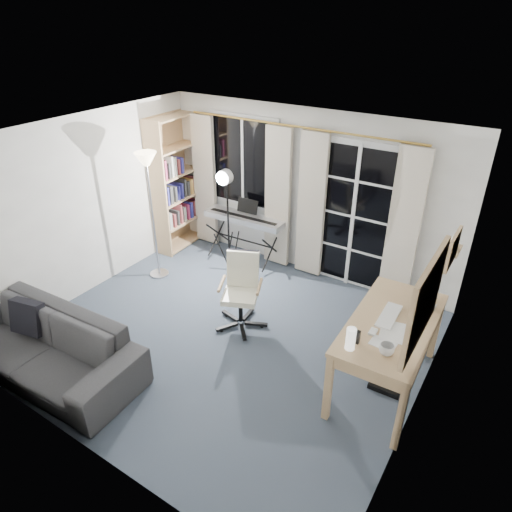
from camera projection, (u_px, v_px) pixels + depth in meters
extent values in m
cube|color=#333C4B|center=(226.00, 336.00, 5.60)|extent=(4.50, 4.00, 0.02)
cube|color=white|center=(244.00, 162.00, 6.83)|extent=(1.20, 0.06, 1.40)
cube|color=black|center=(243.00, 162.00, 6.81)|extent=(1.10, 0.02, 1.30)
cube|color=white|center=(243.00, 162.00, 6.80)|extent=(0.04, 0.03, 1.30)
cube|color=white|center=(354.00, 217.00, 6.21)|extent=(1.32, 0.06, 2.11)
cube|color=black|center=(333.00, 213.00, 6.33)|extent=(0.55, 0.02, 1.95)
cube|color=black|center=(375.00, 223.00, 6.04)|extent=(0.55, 0.02, 1.95)
cube|color=white|center=(353.00, 218.00, 6.18)|extent=(0.05, 0.04, 2.05)
cube|color=white|center=(349.00, 249.00, 6.41)|extent=(1.15, 0.03, 0.03)
cube|color=white|center=(353.00, 217.00, 6.16)|extent=(1.15, 0.03, 0.03)
cube|color=white|center=(357.00, 181.00, 5.92)|extent=(1.15, 0.03, 0.03)
cylinder|color=gold|center=(297.00, 126.00, 6.03)|extent=(3.50, 0.03, 0.03)
cube|color=beige|center=(205.00, 182.00, 7.29)|extent=(0.40, 0.07, 2.10)
cube|color=beige|center=(278.00, 199.00, 6.65)|extent=(0.40, 0.07, 2.10)
cube|color=beige|center=(311.00, 207.00, 6.39)|extent=(0.40, 0.07, 2.10)
cube|color=beige|center=(404.00, 228.00, 5.77)|extent=(0.40, 0.07, 2.10)
cube|color=tan|center=(157.00, 192.00, 6.89)|extent=(0.34, 0.05, 2.14)
cube|color=tan|center=(196.00, 174.00, 7.62)|extent=(0.34, 0.05, 2.14)
cube|color=tan|center=(170.00, 181.00, 7.33)|extent=(0.07, 0.97, 2.14)
cube|color=tan|center=(183.00, 241.00, 7.76)|extent=(0.38, 0.98, 0.03)
cube|color=tan|center=(181.00, 220.00, 7.57)|extent=(0.38, 0.98, 0.03)
cube|color=tan|center=(179.00, 197.00, 7.37)|extent=(0.38, 0.98, 0.03)
cube|color=tan|center=(177.00, 173.00, 7.18)|extent=(0.38, 0.98, 0.03)
cube|color=tan|center=(175.00, 147.00, 6.98)|extent=(0.38, 0.98, 0.03)
cube|color=tan|center=(172.00, 116.00, 6.76)|extent=(0.38, 0.98, 0.03)
cube|color=#B6B6AC|center=(165.00, 220.00, 7.19)|extent=(0.24, 0.07, 0.28)
cube|color=#A34446|center=(170.00, 220.00, 7.28)|extent=(0.24, 0.05, 0.22)
cube|color=#373737|center=(173.00, 217.00, 7.34)|extent=(0.24, 0.05, 0.25)
cube|color=#A34446|center=(176.00, 213.00, 7.39)|extent=(0.24, 0.05, 0.32)
cube|color=#B6B6AC|center=(180.00, 213.00, 7.46)|extent=(0.24, 0.07, 0.25)
cube|color=#B4335E|center=(184.00, 211.00, 7.54)|extent=(0.24, 0.05, 0.26)
cube|color=#34339B|center=(187.00, 209.00, 7.60)|extent=(0.24, 0.06, 0.26)
cube|color=#A34446|center=(190.00, 208.00, 7.67)|extent=(0.24, 0.04, 0.25)
cube|color=#B4335E|center=(193.00, 206.00, 7.73)|extent=(0.24, 0.07, 0.26)
cube|color=#373737|center=(196.00, 203.00, 7.80)|extent=(0.24, 0.04, 0.28)
cube|color=#34339B|center=(163.00, 196.00, 6.99)|extent=(0.24, 0.04, 0.29)
cube|color=#373737|center=(166.00, 194.00, 7.05)|extent=(0.24, 0.07, 0.29)
cube|color=#373737|center=(171.00, 193.00, 7.14)|extent=(0.24, 0.05, 0.25)
cube|color=#34339B|center=(174.00, 192.00, 7.20)|extent=(0.24, 0.04, 0.23)
cube|color=#34339B|center=(177.00, 190.00, 7.25)|extent=(0.24, 0.05, 0.25)
cube|color=#373737|center=(180.00, 187.00, 7.31)|extent=(0.24, 0.05, 0.29)
cube|color=#373737|center=(183.00, 187.00, 7.38)|extent=(0.24, 0.06, 0.23)
cube|color=#EDAF59|center=(187.00, 185.00, 7.44)|extent=(0.24, 0.05, 0.25)
cube|color=#A34446|center=(190.00, 183.00, 7.51)|extent=(0.24, 0.04, 0.26)
cube|color=#373737|center=(193.00, 182.00, 7.57)|extent=(0.24, 0.04, 0.25)
cube|color=#B4335E|center=(160.00, 170.00, 6.79)|extent=(0.24, 0.05, 0.30)
cube|color=#373737|center=(164.00, 170.00, 6.87)|extent=(0.24, 0.04, 0.23)
cube|color=#B6B6AC|center=(167.00, 166.00, 6.90)|extent=(0.24, 0.04, 0.32)
cube|color=#B6B6AC|center=(170.00, 166.00, 6.97)|extent=(0.24, 0.05, 0.29)
cube|color=#A34446|center=(174.00, 166.00, 7.04)|extent=(0.24, 0.04, 0.24)
cube|color=#34339B|center=(177.00, 165.00, 7.09)|extent=(0.24, 0.05, 0.25)
cylinder|color=#B2B2B7|center=(160.00, 274.00, 6.86)|extent=(0.31, 0.31, 0.03)
cylinder|color=#B2B2B7|center=(153.00, 221.00, 6.43)|extent=(0.03, 0.03, 1.73)
cone|color=#FFE5B2|center=(146.00, 159.00, 6.00)|extent=(0.34, 0.34, 0.18)
cylinder|color=black|center=(219.00, 233.00, 7.32)|extent=(0.05, 0.62, 0.56)
cylinder|color=black|center=(219.00, 233.00, 7.32)|extent=(0.05, 0.62, 0.56)
cylinder|color=black|center=(272.00, 248.00, 6.87)|extent=(0.05, 0.62, 0.56)
cylinder|color=black|center=(272.00, 248.00, 6.87)|extent=(0.05, 0.62, 0.56)
cylinder|color=black|center=(245.00, 240.00, 7.10)|extent=(0.99, 0.06, 0.02)
cube|color=silver|center=(244.00, 218.00, 6.91)|extent=(1.29, 0.37, 0.09)
cube|color=white|center=(241.00, 218.00, 6.84)|extent=(1.19, 0.18, 0.01)
cube|color=black|center=(243.00, 217.00, 6.86)|extent=(1.15, 0.12, 0.01)
cube|color=black|center=(248.00, 206.00, 6.91)|extent=(0.35, 0.08, 0.21)
cylinder|color=black|center=(235.00, 253.00, 6.84)|extent=(0.03, 0.25, 0.65)
cylinder|color=black|center=(230.00, 248.00, 6.98)|extent=(0.22, 0.13, 0.65)
cylinder|color=black|center=(223.00, 253.00, 6.84)|extent=(0.22, 0.15, 0.65)
cylinder|color=black|center=(228.00, 213.00, 6.58)|extent=(0.03, 0.03, 1.12)
cylinder|color=silver|center=(225.00, 177.00, 6.28)|extent=(0.22, 0.13, 0.21)
cylinder|color=white|center=(222.00, 179.00, 6.23)|extent=(0.19, 0.03, 0.18)
cube|color=black|center=(256.00, 324.00, 5.74)|extent=(0.28, 0.16, 0.04)
cylinder|color=black|center=(262.00, 326.00, 5.74)|extent=(0.06, 0.06, 0.04)
cube|color=black|center=(248.00, 314.00, 5.92)|extent=(0.07, 0.29, 0.04)
cylinder|color=black|center=(251.00, 312.00, 5.98)|extent=(0.06, 0.06, 0.04)
cube|color=black|center=(230.00, 316.00, 5.88)|extent=(0.29, 0.10, 0.04)
cylinder|color=black|center=(227.00, 315.00, 5.94)|extent=(0.06, 0.06, 0.04)
cube|color=black|center=(227.00, 327.00, 5.68)|extent=(0.18, 0.27, 0.04)
cylinder|color=black|center=(221.00, 330.00, 5.66)|extent=(0.06, 0.06, 0.04)
cube|color=black|center=(243.00, 332.00, 5.59)|extent=(0.23, 0.24, 0.04)
cylinder|color=black|center=(244.00, 337.00, 5.54)|extent=(0.06, 0.06, 0.04)
cylinder|color=black|center=(241.00, 309.00, 5.66)|extent=(0.07, 0.07, 0.36)
cube|color=white|center=(240.00, 296.00, 5.57)|extent=(0.54, 0.54, 0.07)
cube|color=white|center=(243.00, 269.00, 5.61)|extent=(0.40, 0.26, 0.47)
cube|color=black|center=(243.00, 266.00, 5.63)|extent=(0.38, 0.24, 0.43)
cylinder|color=tan|center=(222.00, 283.00, 5.54)|extent=(0.18, 0.34, 0.04)
cylinder|color=tan|center=(259.00, 287.00, 5.48)|extent=(0.18, 0.34, 0.04)
cube|color=tan|center=(392.00, 324.00, 4.50)|extent=(0.82, 1.57, 0.04)
cube|color=tan|center=(391.00, 330.00, 4.54)|extent=(0.77, 1.52, 0.11)
cube|color=tan|center=(328.00, 388.00, 4.31)|extent=(0.07, 0.07, 0.78)
cube|color=tan|center=(400.00, 417.00, 4.00)|extent=(0.07, 0.07, 0.78)
cube|color=tan|center=(376.00, 310.00, 5.40)|extent=(0.07, 0.07, 0.78)
cube|color=tan|center=(436.00, 329.00, 5.09)|extent=(0.07, 0.07, 0.78)
cube|color=silver|center=(426.00, 305.00, 4.72)|extent=(0.20, 0.14, 0.02)
cube|color=silver|center=(428.00, 294.00, 4.65)|extent=(0.05, 0.03, 0.24)
cube|color=silver|center=(431.00, 279.00, 4.57)|extent=(0.06, 0.60, 0.37)
cube|color=black|center=(429.00, 278.00, 4.58)|extent=(0.03, 0.55, 0.33)
cube|color=white|center=(389.00, 316.00, 4.56)|extent=(0.17, 0.47, 0.02)
cube|color=white|center=(373.00, 332.00, 4.34)|extent=(0.07, 0.11, 0.02)
cube|color=white|center=(393.00, 332.00, 4.35)|extent=(0.30, 0.37, 0.01)
cube|color=white|center=(383.00, 344.00, 4.20)|extent=(0.24, 0.18, 0.00)
cube|color=black|center=(357.00, 337.00, 4.18)|extent=(0.06, 0.05, 0.13)
cylinder|color=white|center=(351.00, 339.00, 4.09)|extent=(0.09, 0.09, 0.22)
cube|color=black|center=(384.00, 390.00, 4.78)|extent=(0.33, 0.10, 0.06)
imported|color=silver|center=(387.00, 348.00, 4.04)|extent=(0.14, 0.11, 0.14)
cube|color=tan|center=(425.00, 301.00, 3.54)|extent=(0.04, 0.94, 0.74)
cube|color=white|center=(423.00, 300.00, 3.55)|extent=(0.01, 0.84, 0.64)
cube|color=tan|center=(453.00, 249.00, 4.17)|extent=(0.03, 0.42, 0.32)
cube|color=#53A77F|center=(451.00, 249.00, 4.18)|extent=(0.00, 0.36, 0.26)
cube|color=tan|center=(452.00, 250.00, 4.70)|extent=(0.16, 0.30, 0.02)
cone|color=white|center=(454.00, 242.00, 4.65)|extent=(0.12, 0.12, 0.15)
imported|color=#2A2A2D|center=(40.00, 338.00, 4.86)|extent=(2.32, 0.78, 0.90)
cube|color=black|center=(27.00, 317.00, 5.05)|extent=(0.42, 0.29, 0.40)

